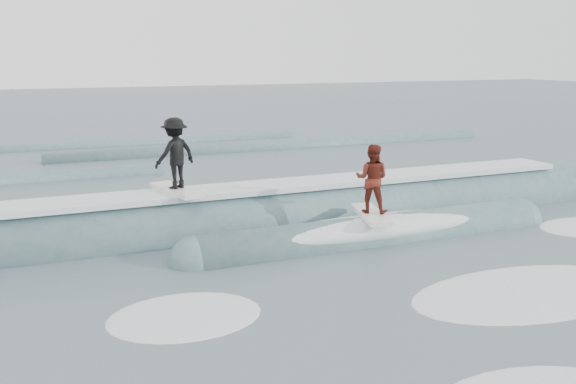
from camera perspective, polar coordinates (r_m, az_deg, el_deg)
name	(u,v)px	position (r m, az deg, el deg)	size (l,w,h in m)	color
ground	(373,289)	(12.57, 7.54, -8.53)	(160.00, 160.00, 0.00)	#374650
breaking_wave	(290,226)	(16.66, 0.18, -3.06)	(23.73, 3.83, 2.10)	#3A6161
surfer_black	(175,156)	(15.72, -10.01, 3.15)	(1.27, 2.07, 1.82)	silver
surfer_red	(372,183)	(15.38, 7.46, 0.82)	(1.07, 2.07, 1.74)	silver
whitewater	(530,309)	(12.32, 20.71, -9.68)	(13.90, 8.45, 0.10)	white
far_swells	(115,160)	(28.32, -15.13, 2.77)	(39.93, 8.65, 0.80)	#3A6161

